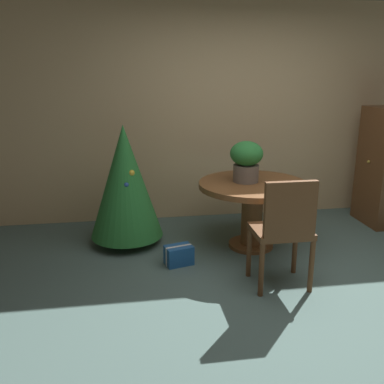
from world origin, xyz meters
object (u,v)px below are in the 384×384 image
round_dining_table (253,198)px  wooden_chair_near (284,227)px  flower_vase (246,159)px  gift_box_blue (179,255)px  holiday_tree (125,182)px

round_dining_table → wooden_chair_near: bearing=-90.0°
flower_vase → gift_box_blue: flower_vase is taller
wooden_chair_near → holiday_tree: (-1.29, 1.20, 0.13)m
holiday_tree → gift_box_blue: 0.98m
wooden_chair_near → holiday_tree: 1.77m
flower_vase → holiday_tree: 1.27m
flower_vase → wooden_chair_near: flower_vase is taller
round_dining_table → wooden_chair_near: wooden_chair_near is taller
wooden_chair_near → gift_box_blue: wooden_chair_near is taller
flower_vase → gift_box_blue: size_ratio=1.43×
wooden_chair_near → gift_box_blue: bearing=143.6°
round_dining_table → flower_vase: bearing=144.9°
flower_vase → gift_box_blue: bearing=-154.3°
wooden_chair_near → gift_box_blue: size_ratio=3.35×
wooden_chair_near → gift_box_blue: 1.11m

